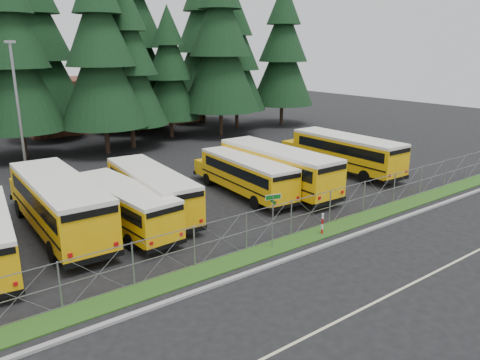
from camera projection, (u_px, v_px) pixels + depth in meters
name	position (u px, v px, depth m)	size (l,w,h in m)	color
ground	(291.00, 226.00, 26.37)	(120.00, 120.00, 0.00)	black
curb	(333.00, 243.00, 23.97)	(50.00, 0.25, 0.12)	gray
grass_verge	(313.00, 235.00, 25.06)	(50.00, 1.40, 0.06)	#204714
road_lane_line	(418.00, 280.00, 20.23)	(50.00, 0.12, 0.01)	beige
chainlink_fence	(305.00, 214.00, 25.32)	(44.00, 0.10, 2.00)	gray
brick_building	(112.00, 101.00, 59.69)	(22.00, 10.00, 6.00)	brown
bus_1	(58.00, 206.00, 24.93)	(2.85, 12.06, 3.16)	#DFA607
bus_2	(121.00, 207.00, 25.58)	(2.33, 9.87, 2.59)	#DFA607
bus_3	(149.00, 192.00, 27.89)	(2.51, 10.62, 2.78)	#DFA607
bus_5	(244.00, 176.00, 31.58)	(2.37, 10.05, 2.63)	#DFA607
bus_6	(274.00, 169.00, 32.46)	(2.76, 11.69, 3.06)	#DFA607
bus_east	(343.00, 154.00, 37.29)	(2.68, 11.36, 2.98)	#DFA607
street_sign	(273.00, 210.00, 22.99)	(0.81, 0.54, 2.81)	gray
striped_bollard	(322.00, 224.00, 25.04)	(0.11, 0.11, 1.20)	#B20C0C
light_standard	(18.00, 109.00, 32.97)	(0.70, 0.35, 10.14)	gray
conifer_3	(13.00, 58.00, 39.80)	(7.96, 7.96, 17.60)	black
conifer_4	(101.00, 56.00, 41.81)	(8.02, 8.02, 17.74)	black
conifer_5	(129.00, 66.00, 44.66)	(7.14, 7.14, 15.80)	black
conifer_6	(169.00, 73.00, 50.22)	(6.32, 6.32, 13.98)	black
conifer_7	(220.00, 47.00, 50.69)	(8.70, 8.70, 19.24)	black
conifer_8	(237.00, 63.00, 55.81)	(7.03, 7.03, 15.55)	black
conifer_9	(283.00, 55.00, 58.25)	(7.90, 7.90, 17.46)	black
conifer_11	(41.00, 52.00, 48.45)	(8.31, 8.31, 18.37)	black
conifer_12	(133.00, 39.00, 52.87)	(9.56, 9.56, 21.14)	black
conifer_13	(202.00, 45.00, 59.86)	(8.96, 8.96, 19.82)	black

